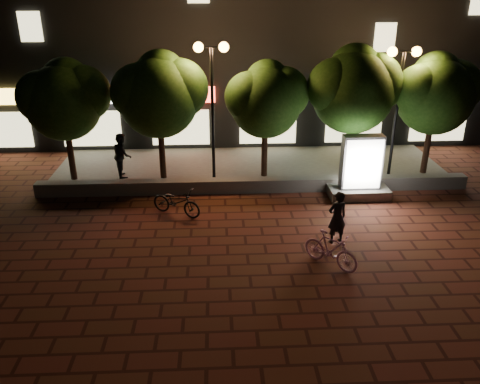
{
  "coord_description": "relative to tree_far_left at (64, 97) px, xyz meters",
  "views": [
    {
      "loc": [
        -1.37,
        -12.59,
        7.19
      ],
      "look_at": [
        -0.66,
        1.5,
        1.06
      ],
      "focal_mm": 36.24,
      "sensor_mm": 36.0,
      "label": 1
    }
  ],
  "objects": [
    {
      "name": "sidewalk",
      "position": [
        6.95,
        1.04,
        -3.25
      ],
      "size": [
        16.0,
        5.0,
        0.08
      ],
      "primitive_type": "cube",
      "color": "slate",
      "rests_on": "ground"
    },
    {
      "name": "street_lamp_left",
      "position": [
        5.45,
        -0.26,
        0.74
      ],
      "size": [
        1.26,
        0.36,
        5.18
      ],
      "color": "black",
      "rests_on": "sidewalk"
    },
    {
      "name": "retaining_wall",
      "position": [
        6.95,
        -1.46,
        -3.04
      ],
      "size": [
        16.0,
        0.45,
        0.5
      ],
      "primitive_type": "cube",
      "color": "slate",
      "rests_on": "ground"
    },
    {
      "name": "ground",
      "position": [
        6.95,
        -5.46,
        -3.29
      ],
      "size": [
        80.0,
        80.0,
        0.0
      ],
      "primitive_type": "plane",
      "color": "#522119",
      "rests_on": "ground"
    },
    {
      "name": "tree_right",
      "position": [
        10.8,
        0.0,
        0.27
      ],
      "size": [
        3.72,
        3.1,
        5.07
      ],
      "color": "#321B13",
      "rests_on": "sidewalk"
    },
    {
      "name": "tree_far_right",
      "position": [
        14.0,
        0.0,
        0.08
      ],
      "size": [
        3.48,
        2.9,
        4.76
      ],
      "color": "#321B13",
      "rests_on": "sidewalk"
    },
    {
      "name": "pedestrian",
      "position": [
        1.86,
        0.16,
        -2.33
      ],
      "size": [
        0.88,
        1.01,
        1.75
      ],
      "primitive_type": "imported",
      "rotation": [
        0.0,
        0.0,
        1.86
      ],
      "color": "black",
      "rests_on": "sidewalk"
    },
    {
      "name": "tree_mid",
      "position": [
        7.5,
        -0.0,
        -0.08
      ],
      "size": [
        3.24,
        2.7,
        4.5
      ],
      "color": "#321B13",
      "rests_on": "sidewalk"
    },
    {
      "name": "scooter_parked",
      "position": [
        4.2,
        -3.31,
        -2.82
      ],
      "size": [
        1.89,
        1.41,
        0.95
      ],
      "primitive_type": "imported",
      "rotation": [
        0.0,
        0.0,
        1.08
      ],
      "color": "black",
      "rests_on": "ground"
    },
    {
      "name": "tree_left",
      "position": [
        3.5,
        0.0,
        0.15
      ],
      "size": [
        3.6,
        3.0,
        4.89
      ],
      "color": "#321B13",
      "rests_on": "sidewalk"
    },
    {
      "name": "street_lamp_right",
      "position": [
        12.45,
        -0.26,
        0.6
      ],
      "size": [
        1.26,
        0.36,
        4.98
      ],
      "color": "black",
      "rests_on": "sidewalk"
    },
    {
      "name": "scooter_pink",
      "position": [
        8.63,
        -6.74,
        -2.79
      ],
      "size": [
        1.51,
        1.52,
        1.0
      ],
      "primitive_type": "imported",
      "rotation": [
        0.0,
        0.0,
        0.78
      ],
      "color": "#D88CC1",
      "rests_on": "ground"
    },
    {
      "name": "ad_kiosk",
      "position": [
        10.69,
        -2.16,
        -2.36
      ],
      "size": [
        2.16,
        1.11,
        2.32
      ],
      "color": "slate",
      "rests_on": "ground"
    },
    {
      "name": "tree_far_left",
      "position": [
        0.0,
        0.0,
        0.0
      ],
      "size": [
        3.36,
        2.8,
        4.63
      ],
      "color": "#321B13",
      "rests_on": "sidewalk"
    },
    {
      "name": "building_block",
      "position": [
        6.94,
        7.53,
        1.7
      ],
      "size": [
        28.0,
        8.12,
        11.3
      ],
      "color": "black",
      "rests_on": "ground"
    },
    {
      "name": "rider",
      "position": [
        9.09,
        -5.43,
        -2.47
      ],
      "size": [
        0.69,
        0.55,
        1.65
      ],
      "primitive_type": "imported",
      "rotation": [
        0.0,
        0.0,
        3.43
      ],
      "color": "black",
      "rests_on": "ground"
    }
  ]
}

